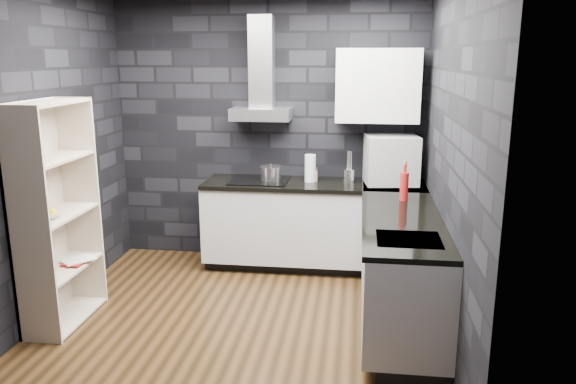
% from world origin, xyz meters
% --- Properties ---
extents(ground, '(3.20, 3.20, 0.00)m').
position_xyz_m(ground, '(0.00, 0.00, 0.00)').
color(ground, '#3F2914').
extents(wall_back, '(3.20, 0.05, 2.70)m').
position_xyz_m(wall_back, '(0.00, 1.62, 1.35)').
color(wall_back, black).
rests_on(wall_back, ground).
extents(wall_front, '(3.20, 0.05, 2.70)m').
position_xyz_m(wall_front, '(0.00, -1.62, 1.35)').
color(wall_front, black).
rests_on(wall_front, ground).
extents(wall_left, '(0.05, 3.20, 2.70)m').
position_xyz_m(wall_left, '(-1.62, 0.00, 1.35)').
color(wall_left, black).
rests_on(wall_left, ground).
extents(wall_right, '(0.05, 3.20, 2.70)m').
position_xyz_m(wall_right, '(1.62, 0.00, 1.35)').
color(wall_right, black).
rests_on(wall_right, ground).
extents(toekick_back, '(2.18, 0.50, 0.10)m').
position_xyz_m(toekick_back, '(0.50, 1.34, 0.05)').
color(toekick_back, black).
rests_on(toekick_back, ground).
extents(toekick_right, '(0.50, 1.78, 0.10)m').
position_xyz_m(toekick_right, '(1.34, 0.10, 0.05)').
color(toekick_right, black).
rests_on(toekick_right, ground).
extents(counter_back_cab, '(2.20, 0.60, 0.76)m').
position_xyz_m(counter_back_cab, '(0.50, 1.30, 0.48)').
color(counter_back_cab, '#BCBCC0').
rests_on(counter_back_cab, ground).
extents(counter_right_cab, '(0.60, 1.80, 0.76)m').
position_xyz_m(counter_right_cab, '(1.30, 0.10, 0.48)').
color(counter_right_cab, '#BCBCC0').
rests_on(counter_right_cab, ground).
extents(counter_back_top, '(2.20, 0.62, 0.04)m').
position_xyz_m(counter_back_top, '(0.50, 1.29, 0.88)').
color(counter_back_top, black).
rests_on(counter_back_top, counter_back_cab).
extents(counter_right_top, '(0.62, 1.80, 0.04)m').
position_xyz_m(counter_right_top, '(1.29, 0.10, 0.88)').
color(counter_right_top, black).
rests_on(counter_right_top, counter_right_cab).
extents(counter_corner_top, '(0.62, 0.62, 0.04)m').
position_xyz_m(counter_corner_top, '(1.30, 1.30, 0.88)').
color(counter_corner_top, black).
rests_on(counter_corner_top, counter_right_cab).
extents(hood_body, '(0.60, 0.34, 0.12)m').
position_xyz_m(hood_body, '(-0.05, 1.43, 1.56)').
color(hood_body, '#AEAFB4').
rests_on(hood_body, wall_back).
extents(hood_chimney, '(0.24, 0.20, 0.90)m').
position_xyz_m(hood_chimney, '(-0.05, 1.50, 2.07)').
color(hood_chimney, '#AEAFB4').
rests_on(hood_chimney, hood_body).
extents(upper_cabinet, '(0.80, 0.35, 0.70)m').
position_xyz_m(upper_cabinet, '(1.10, 1.43, 1.85)').
color(upper_cabinet, silver).
rests_on(upper_cabinet, wall_back).
extents(cooktop, '(0.58, 0.50, 0.01)m').
position_xyz_m(cooktop, '(-0.05, 1.30, 0.91)').
color(cooktop, black).
rests_on(cooktop, counter_back_top).
extents(sink_rim, '(0.44, 0.40, 0.01)m').
position_xyz_m(sink_rim, '(1.30, -0.40, 0.89)').
color(sink_rim, '#AEAFB4').
rests_on(sink_rim, counter_right_top).
extents(pot, '(0.27, 0.27, 0.12)m').
position_xyz_m(pot, '(0.06, 1.31, 0.97)').
color(pot, silver).
rests_on(pot, cooktop).
extents(glass_vase, '(0.14, 0.14, 0.27)m').
position_xyz_m(glass_vase, '(0.46, 1.33, 1.04)').
color(glass_vase, silver).
rests_on(glass_vase, counter_back_top).
extents(storage_jar, '(0.11, 0.11, 0.11)m').
position_xyz_m(storage_jar, '(0.49, 1.36, 0.96)').
color(storage_jar, tan).
rests_on(storage_jar, counter_back_top).
extents(utensil_crock, '(0.10, 0.10, 0.13)m').
position_xyz_m(utensil_crock, '(0.85, 1.33, 0.97)').
color(utensil_crock, silver).
rests_on(utensil_crock, counter_back_top).
extents(appliance_garage, '(0.55, 0.45, 0.50)m').
position_xyz_m(appliance_garage, '(1.26, 1.35, 1.12)').
color(appliance_garage, '#A4A7AA').
rests_on(appliance_garage, counter_back_top).
extents(red_bottle, '(0.09, 0.09, 0.25)m').
position_xyz_m(red_bottle, '(1.34, 0.68, 1.02)').
color(red_bottle, '#A51817').
rests_on(red_bottle, counter_right_top).
extents(bookshelf, '(0.54, 0.86, 1.80)m').
position_xyz_m(bookshelf, '(-1.42, -0.15, 0.90)').
color(bookshelf, beige).
rests_on(bookshelf, ground).
extents(fruit_bowl, '(0.24, 0.24, 0.05)m').
position_xyz_m(fruit_bowl, '(-1.42, -0.26, 0.94)').
color(fruit_bowl, silver).
rests_on(fruit_bowl, bookshelf).
extents(book_red, '(0.17, 0.04, 0.22)m').
position_xyz_m(book_red, '(-1.43, -0.04, 0.57)').
color(book_red, maroon).
rests_on(book_red, bookshelf).
extents(book_second, '(0.15, 0.13, 0.25)m').
position_xyz_m(book_second, '(-1.41, 0.03, 0.59)').
color(book_second, '#B2B2B2').
rests_on(book_second, bookshelf).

